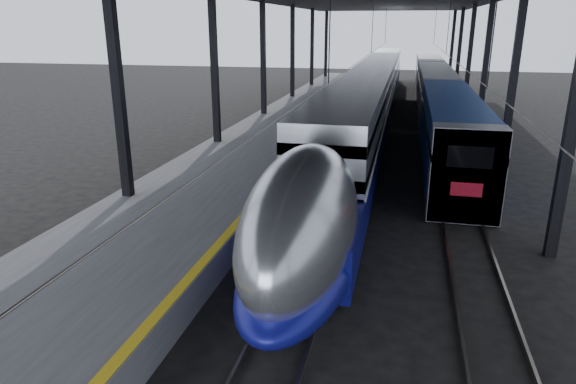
% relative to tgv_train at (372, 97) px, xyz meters
% --- Properties ---
extents(ground, '(160.00, 160.00, 0.00)m').
position_rel_tgv_train_xyz_m(ground, '(-2.00, -28.23, -2.03)').
color(ground, black).
rests_on(ground, ground).
extents(platform, '(6.00, 80.00, 1.00)m').
position_rel_tgv_train_xyz_m(platform, '(-5.50, -8.23, -1.53)').
color(platform, '#4C4C4F').
rests_on(platform, ground).
extents(yellow_strip, '(0.30, 80.00, 0.01)m').
position_rel_tgv_train_xyz_m(yellow_strip, '(-2.70, -8.23, -1.02)').
color(yellow_strip, gold).
rests_on(yellow_strip, platform).
extents(rails, '(6.52, 80.00, 0.16)m').
position_rel_tgv_train_xyz_m(rails, '(2.50, -8.23, -1.95)').
color(rails, slate).
rests_on(rails, ground).
extents(tgv_train, '(3.02, 65.20, 4.33)m').
position_rel_tgv_train_xyz_m(tgv_train, '(0.00, 0.00, 0.00)').
color(tgv_train, '#ADAFB4').
rests_on(tgv_train, ground).
extents(second_train, '(2.73, 56.05, 3.77)m').
position_rel_tgv_train_xyz_m(second_train, '(5.00, 6.16, -0.12)').
color(second_train, navy).
rests_on(second_train, ground).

